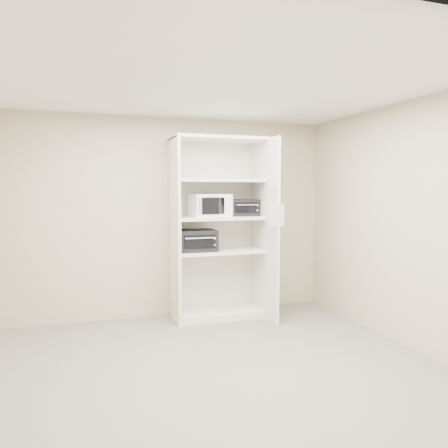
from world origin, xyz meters
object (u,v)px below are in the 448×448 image
object	(u,v)px
shelving_unit	(221,234)
toaster_oven_lower	(197,240)
microwave	(210,205)
toaster_oven_upper	(243,207)

from	to	relation	value
shelving_unit	toaster_oven_lower	size ratio (longest dim) A/B	4.79
microwave	toaster_oven_upper	world-z (taller)	microwave
shelving_unit	microwave	distance (m)	0.42
shelving_unit	toaster_oven_lower	bearing A→B (deg)	-174.29
toaster_oven_lower	shelving_unit	bearing A→B (deg)	7.50
microwave	toaster_oven_upper	size ratio (longest dim) A/B	1.27
microwave	toaster_oven_upper	distance (m)	0.49
shelving_unit	microwave	world-z (taller)	shelving_unit
toaster_oven_lower	microwave	bearing A→B (deg)	11.04
shelving_unit	toaster_oven_lower	world-z (taller)	shelving_unit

